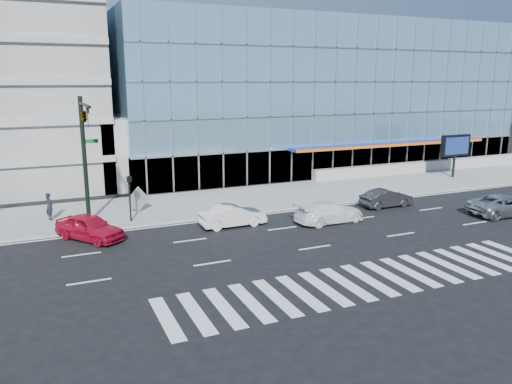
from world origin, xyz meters
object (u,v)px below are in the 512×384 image
(silver_suv, at_px, (505,205))
(white_sedan, at_px, (232,216))
(traffic_signal, at_px, (84,131))
(white_suv, at_px, (329,212))
(dark_sedan, at_px, (386,198))
(marquee_sign, at_px, (455,146))
(tilted_panel, at_px, (138,200))
(red_sedan, at_px, (90,227))
(pedestrian, at_px, (49,206))
(ped_signal_post, at_px, (130,191))

(silver_suv, relative_size, white_sedan, 1.21)
(traffic_signal, distance_m, silver_suv, 28.09)
(silver_suv, bearing_deg, traffic_signal, 78.21)
(traffic_signal, height_order, white_suv, traffic_signal)
(white_suv, bearing_deg, dark_sedan, -76.70)
(marquee_sign, xyz_separation_m, tilted_panel, (-29.63, -1.02, -2.00))
(red_sedan, bearing_deg, traffic_signal, 45.52)
(marquee_sign, xyz_separation_m, white_sedan, (-24.70, -6.28, -2.36))
(marquee_sign, relative_size, pedestrian, 2.19)
(dark_sedan, xyz_separation_m, red_sedan, (-20.70, 0.69, 0.10))
(ped_signal_post, height_order, red_sedan, ped_signal_post)
(ped_signal_post, height_order, marquee_sign, marquee_sign)
(ped_signal_post, relative_size, dark_sedan, 0.75)
(marquee_sign, distance_m, white_sedan, 25.59)
(ped_signal_post, bearing_deg, traffic_signal, -171.48)
(traffic_signal, height_order, red_sedan, traffic_signal)
(silver_suv, xyz_separation_m, white_suv, (-12.00, 3.31, -0.02))
(pedestrian, bearing_deg, tilted_panel, -115.35)
(white_sedan, height_order, tilted_panel, tilted_panel)
(red_sedan, bearing_deg, silver_suv, -48.92)
(white_suv, height_order, pedestrian, pedestrian)
(dark_sedan, bearing_deg, silver_suv, -130.88)
(pedestrian, bearing_deg, marquee_sign, -110.07)
(ped_signal_post, height_order, white_suv, ped_signal_post)
(white_sedan, xyz_separation_m, red_sedan, (-8.58, 0.77, 0.05))
(ped_signal_post, relative_size, red_sedan, 0.68)
(white_suv, distance_m, pedestrian, 18.27)
(red_sedan, distance_m, tilted_panel, 5.79)
(white_sedan, height_order, red_sedan, red_sedan)
(red_sedan, bearing_deg, white_sedan, -41.79)
(white_sedan, relative_size, tilted_panel, 3.28)
(white_suv, relative_size, pedestrian, 2.62)
(tilted_panel, bearing_deg, white_suv, -55.86)
(white_suv, relative_size, red_sedan, 1.08)
(silver_suv, bearing_deg, red_sedan, 82.57)
(white_suv, bearing_deg, red_sedan, 77.02)
(white_sedan, bearing_deg, ped_signal_post, 59.91)
(ped_signal_post, distance_m, white_suv, 12.98)
(silver_suv, height_order, tilted_panel, tilted_panel)
(traffic_signal, relative_size, dark_sedan, 2.01)
(red_sedan, xyz_separation_m, pedestrian, (-2.01, 4.91, 0.31))
(marquee_sign, relative_size, white_suv, 0.84)
(traffic_signal, distance_m, pedestrian, 6.27)
(silver_suv, distance_m, pedestrian, 30.64)
(marquee_sign, height_order, white_sedan, marquee_sign)
(pedestrian, bearing_deg, white_suv, -134.92)
(ped_signal_post, xyz_separation_m, marquee_sign, (30.50, 3.05, 0.93))
(white_sedan, bearing_deg, dark_sedan, -90.62)
(tilted_panel, bearing_deg, marquee_sign, -21.63)
(silver_suv, distance_m, tilted_panel, 25.24)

